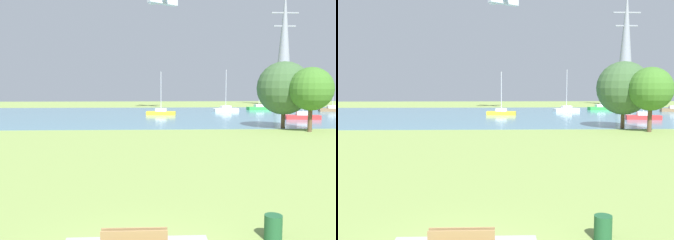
% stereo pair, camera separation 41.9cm
% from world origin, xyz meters
% --- Properties ---
extents(ground_plane, '(160.00, 160.00, 0.00)m').
position_xyz_m(ground_plane, '(0.00, 22.00, 0.00)').
color(ground_plane, '#7F994C').
extents(litter_bin, '(0.56, 0.56, 0.80)m').
position_xyz_m(litter_bin, '(4.29, 1.37, 0.40)').
color(litter_bin, '#1E512D').
rests_on(litter_bin, ground).
extents(water_surface, '(140.00, 40.00, 0.02)m').
position_xyz_m(water_surface, '(0.00, 50.00, 0.01)').
color(water_surface, teal).
rests_on(water_surface, ground).
extents(sailboat_yellow, '(4.97, 2.17, 7.11)m').
position_xyz_m(sailboat_yellow, '(2.06, 49.70, 0.46)').
color(sailboat_yellow, yellow).
rests_on(sailboat_yellow, water_surface).
extents(sailboat_red, '(4.99, 2.33, 5.49)m').
position_xyz_m(sailboat_red, '(22.31, 41.24, 0.45)').
color(sailboat_red, red).
rests_on(sailboat_red, water_surface).
extents(sailboat_white, '(5.02, 2.61, 7.79)m').
position_xyz_m(sailboat_white, '(14.37, 57.07, 0.47)').
color(sailboat_white, white).
rests_on(sailboat_white, water_surface).
extents(sailboat_brown, '(4.99, 2.34, 5.22)m').
position_xyz_m(sailboat_brown, '(34.56, 56.52, 0.44)').
color(sailboat_brown, brown).
rests_on(sailboat_brown, water_surface).
extents(sailboat_green, '(4.98, 2.29, 5.67)m').
position_xyz_m(sailboat_green, '(22.06, 61.62, 0.45)').
color(sailboat_green, green).
rests_on(sailboat_green, water_surface).
extents(tree_mid_shore, '(6.01, 6.01, 7.59)m').
position_xyz_m(tree_mid_shore, '(15.43, 30.60, 4.57)').
color(tree_mid_shore, brown).
rests_on(tree_mid_shore, ground).
extents(tree_east_near, '(4.57, 4.57, 6.80)m').
position_xyz_m(tree_east_near, '(17.17, 27.52, 4.50)').
color(tree_east_near, brown).
rests_on(tree_east_near, ground).
extents(electricity_pylon, '(6.40, 4.40, 27.08)m').
position_xyz_m(electricity_pylon, '(31.55, 74.38, 13.56)').
color(electricity_pylon, gray).
rests_on(electricity_pylon, ground).
extents(light_aircraft, '(5.99, 7.68, 2.10)m').
position_xyz_m(light_aircraft, '(2.68, 60.92, 20.96)').
color(light_aircraft, silver).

